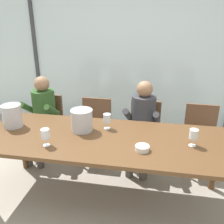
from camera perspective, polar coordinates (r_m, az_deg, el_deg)
The scene contains 17 objects.
ground at distance 3.81m, azimuth 1.78°, elevation -9.45°, with size 14.00×14.00×0.00m, color #9E9384.
window_glass_panel at distance 4.42m, azimuth 4.23°, elevation 12.97°, with size 7.83×0.03×2.60m, color silver.
window_mullion_left at distance 4.91m, azimuth -17.26°, elevation 12.97°, with size 0.06×0.06×2.60m, color #38383D.
hillside_vineyard at distance 8.52m, azimuth 7.33°, elevation 14.63°, with size 13.83×2.40×1.87m, color #477A38.
dining_table at distance 2.60m, azimuth -1.39°, elevation -7.30°, with size 2.63×0.98×0.78m.
chair_near_curtain at distance 3.81m, azimuth -14.80°, elevation -1.70°, with size 0.48×0.48×0.86m.
chair_left_of_center at distance 3.53m, azimuth -3.92°, elevation -2.91°, with size 0.45×0.45×0.86m.
chair_center at distance 3.46m, azimuth 7.39°, elevation -3.60°, with size 0.49×0.49×0.86m.
chair_right_of_center at distance 3.49m, azimuth 19.81°, elevation -4.54°, with size 0.46×0.46×0.86m.
person_olive_shirt at distance 3.61m, azimuth -15.96°, elevation -0.23°, with size 0.48×0.63×1.18m.
person_charcoal_jacket at distance 3.26m, azimuth 7.04°, elevation -1.91°, with size 0.49×0.63×1.18m.
ice_bucket_primary at distance 2.69m, azimuth -7.02°, elevation -1.83°, with size 0.24×0.24×0.24m.
ice_bucket_secondary at distance 2.98m, azimuth -22.18°, elevation -0.75°, with size 0.22×0.22×0.26m.
tasting_bowl at distance 2.35m, azimuth 7.04°, elevation -8.31°, with size 0.13×0.13×0.05m, color silver.
wine_glass_near_bucket at distance 2.49m, azimuth 18.43°, elevation -5.06°, with size 0.08×0.08×0.17m.
wine_glass_center_pour at distance 2.45m, azimuth -15.23°, elevation -4.99°, with size 0.08×0.08×0.17m.
wine_glass_by_right_taster at distance 2.71m, azimuth -1.16°, elevation -1.59°, with size 0.08×0.08×0.17m.
Camera 1 is at (0.47, -2.22, 1.97)m, focal length 39.37 mm.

